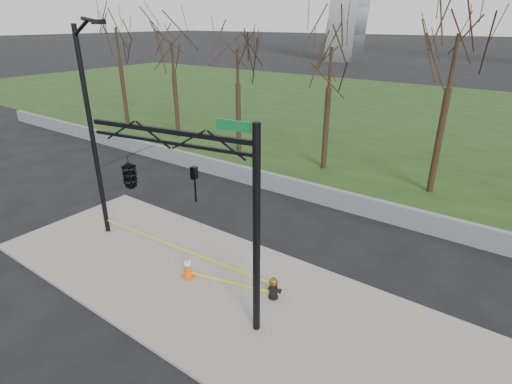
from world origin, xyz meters
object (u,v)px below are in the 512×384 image
Objects in this scene: fire_hydrant at (274,288)px; traffic_signal_mast at (151,176)px; street_light at (92,122)px; traffic_cone at (188,267)px.

traffic_signal_mast is at bearing -153.39° from fire_hydrant.
traffic_cone is at bearing 7.06° from street_light.
traffic_signal_mast is (0.11, -1.20, 3.67)m from traffic_cone.
street_light is (-4.75, 0.32, 4.22)m from traffic_cone.
traffic_signal_mast is (4.86, -1.52, -0.55)m from street_light.
traffic_cone is 0.13× the size of traffic_signal_mast.
traffic_signal_mast is at bearing -6.39° from street_light.
traffic_signal_mast is at bearing -84.64° from traffic_cone.
fire_hydrant is at bearing 14.17° from street_light.
street_light is (-7.71, -0.44, 4.24)m from fire_hydrant.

